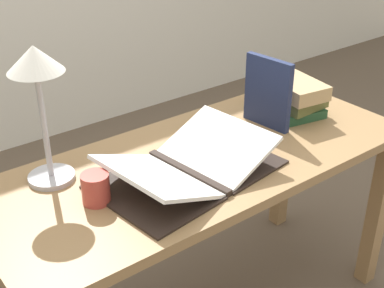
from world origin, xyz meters
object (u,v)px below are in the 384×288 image
Objects in this scene: book_standing_upright at (268,93)px; reading_lamp at (37,80)px; book_stack_tall at (292,96)px; coffee_mug at (96,188)px; open_book at (188,166)px.

book_standing_upright is 0.61× the size of reading_lamp.
book_stack_tall is at bearing 0.55° from book_standing_upright.
reading_lamp is (-0.95, 0.11, 0.26)m from book_stack_tall.
coffee_mug is (-0.89, -0.08, -0.02)m from book_stack_tall.
open_book is at bearing -172.93° from book_standing_upright.
reading_lamp reaches higher than book_stack_tall.
reading_lamp reaches higher than open_book.
book_standing_upright reaches higher than book_stack_tall.
open_book is at bearing -8.84° from coffee_mug.
book_stack_tall is at bearing 4.74° from open_book.
open_book reaches higher than coffee_mug.
reading_lamp is at bearing 173.35° from book_stack_tall.
book_standing_upright reaches higher than open_book.
reading_lamp is at bearing 163.96° from book_standing_upright.
book_stack_tall is at bearing 5.23° from coffee_mug.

